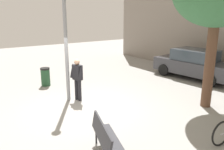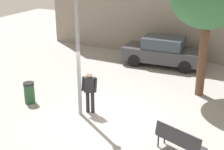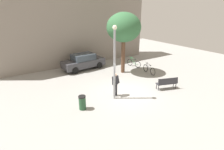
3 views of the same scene
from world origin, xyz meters
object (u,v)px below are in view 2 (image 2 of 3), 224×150
Objects in this scene: person_by_lamppost at (90,89)px; parked_car_charcoal at (163,51)px; lamppost at (78,44)px; park_bench at (179,140)px; trash_bin at (29,93)px.

person_by_lamppost is 0.39× the size of parked_car_charcoal.
lamppost is 1.12× the size of parked_car_charcoal.
person_by_lamppost reaches higher than park_bench.
park_bench is at bearing -17.65° from person_by_lamppost.
lamppost is 4.79m from park_bench.
parked_car_charcoal is 7.73m from trash_bin.
park_bench is 6.57m from trash_bin.
parked_car_charcoal reaches higher than park_bench.
lamppost reaches higher than person_by_lamppost.
person_by_lamppost is 1.90× the size of trash_bin.
trash_bin is at bearing 172.67° from park_bench.
park_bench is 0.38× the size of parked_car_charcoal.
person_by_lamppost is (0.27, 0.29, -1.81)m from lamppost.
person_by_lamppost is 6.65m from parked_car_charcoal.
park_bench is (4.14, -0.94, -2.23)m from lamppost.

